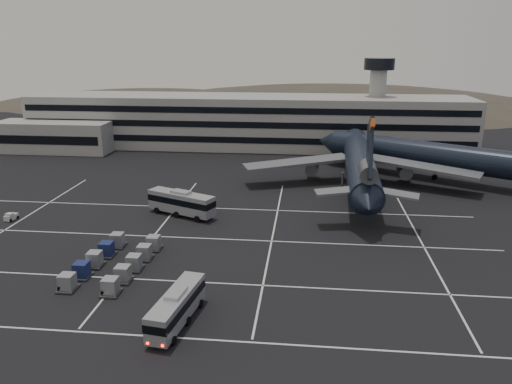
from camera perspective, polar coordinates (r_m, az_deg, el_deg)
ground at (r=72.40m, az=-8.02°, el=-6.41°), size 260.00×260.00×0.00m
lane_markings at (r=72.83m, az=-7.16°, el=-6.23°), size 90.00×55.62×0.01m
terminal at (r=138.64m, az=-2.27°, el=8.00°), size 125.00×26.00×24.00m
hills at (r=237.84m, az=6.28°, el=7.05°), size 352.00×180.00×44.00m
trijet_main at (r=100.56m, az=11.76°, el=3.23°), size 47.41×57.63×18.08m
trijet_far at (r=111.48m, az=20.43°, el=3.94°), size 51.98×36.05×18.08m
bus_near at (r=53.82m, az=-9.05°, el=-12.73°), size 4.01×10.87×3.75m
bus_far at (r=85.01m, az=-8.53°, el=-1.13°), size 12.40×7.67×4.35m
tug_a at (r=91.74m, az=-26.23°, el=-2.56°), size 1.68×2.34×1.37m
tug_b at (r=67.60m, az=-19.55°, el=-8.53°), size 1.88×2.23×1.24m
uld_cluster at (r=68.02m, az=-15.89°, el=-7.60°), size 8.89×16.24×2.04m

